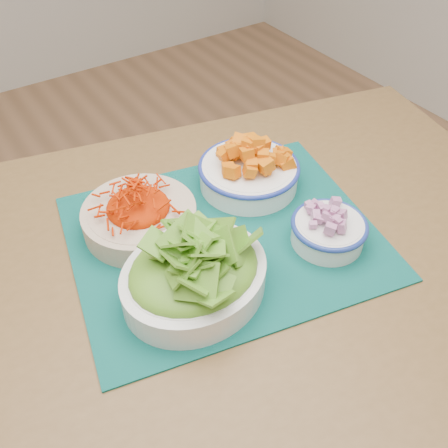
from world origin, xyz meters
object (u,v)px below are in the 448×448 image
onion_bowl (329,228)px  table (214,295)px  squash_bowl (249,168)px  lettuce_bowl (194,268)px  carrot_bowl (139,212)px  placemat (224,237)px

onion_bowl → table: bearing=159.7°
squash_bowl → lettuce_bowl: bearing=-142.8°
table → lettuce_bowl: 0.17m
table → carrot_bowl: bearing=128.2°
placemat → carrot_bowl: size_ratio=2.05×
carrot_bowl → squash_bowl: size_ratio=1.15×
placemat → squash_bowl: squash_bowl is taller
placemat → onion_bowl: onion_bowl is taller
table → squash_bowl: 0.26m
table → lettuce_bowl: lettuce_bowl is taller
placemat → lettuce_bowl: bearing=-132.1°
carrot_bowl → table: bearing=-65.1°
squash_bowl → onion_bowl: 0.21m
lettuce_bowl → onion_bowl: lettuce_bowl is taller
lettuce_bowl → onion_bowl: 0.26m
table → carrot_bowl: carrot_bowl is taller
carrot_bowl → onion_bowl: size_ratio=1.58×
table → onion_bowl: bearing=-7.0°
placemat → lettuce_bowl: 0.15m
squash_bowl → lettuce_bowl: size_ratio=0.85×
table → lettuce_bowl: size_ratio=5.41×
onion_bowl → lettuce_bowl: bearing=172.8°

